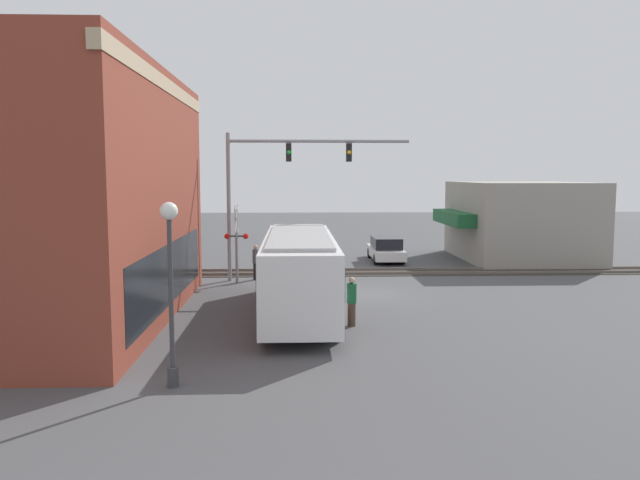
% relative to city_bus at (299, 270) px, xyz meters
% --- Properties ---
extents(ground_plane, '(120.00, 120.00, 0.00)m').
position_rel_city_bus_xyz_m(ground_plane, '(4.06, -2.80, -1.70)').
color(ground_plane, '#4C4C4F').
extents(brick_building, '(15.15, 11.08, 9.00)m').
position_rel_city_bus_xyz_m(brick_building, '(-0.37, 10.20, 2.80)').
color(brick_building, brown).
rests_on(brick_building, ground).
extents(shop_building, '(9.12, 8.48, 4.81)m').
position_rel_city_bus_xyz_m(shop_building, '(15.28, -13.88, 0.71)').
color(shop_building, gray).
rests_on(shop_building, ground).
extents(city_bus, '(10.93, 2.59, 3.08)m').
position_rel_city_bus_xyz_m(city_bus, '(0.00, 0.00, 0.00)').
color(city_bus, white).
rests_on(city_bus, ground).
extents(traffic_signal_gantry, '(0.42, 9.01, 7.31)m').
position_rel_city_bus_xyz_m(traffic_signal_gantry, '(7.81, 0.87, 3.69)').
color(traffic_signal_gantry, gray).
rests_on(traffic_signal_gantry, ground).
extents(crossing_signal, '(1.41, 1.18, 3.81)m').
position_rel_city_bus_xyz_m(crossing_signal, '(7.16, 3.00, 0.60)').
color(crossing_signal, gray).
rests_on(crossing_signal, ground).
extents(streetlamp, '(0.44, 0.44, 4.61)m').
position_rel_city_bus_xyz_m(streetlamp, '(-7.88, 3.22, 1.06)').
color(streetlamp, '#38383A').
rests_on(streetlamp, ground).
extents(rail_track_near, '(2.60, 60.00, 0.15)m').
position_rel_city_bus_xyz_m(rail_track_near, '(10.06, -2.80, -1.67)').
color(rail_track_near, '#332D28').
rests_on(rail_track_near, ground).
extents(parked_car_white, '(4.86, 1.82, 1.50)m').
position_rel_city_bus_xyz_m(parked_car_white, '(14.53, -5.40, -1.00)').
color(parked_car_white, silver).
rests_on(parked_car_white, ground).
extents(pedestrian_near_bus, '(0.34, 0.34, 1.73)m').
position_rel_city_bus_xyz_m(pedestrian_near_bus, '(-1.80, -1.81, -0.82)').
color(pedestrian_near_bus, '#473828').
rests_on(pedestrian_near_bus, ground).
extents(pedestrian_at_crossing, '(0.34, 0.34, 1.76)m').
position_rel_city_bus_xyz_m(pedestrian_at_crossing, '(8.06, 2.13, -0.80)').
color(pedestrian_at_crossing, black).
rests_on(pedestrian_at_crossing, ground).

